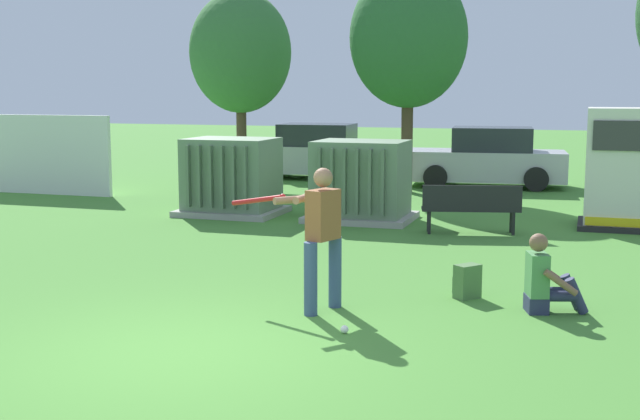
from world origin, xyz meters
TOP-DOWN VIEW (x-y plane):
  - ground_plane at (0.00, 0.00)m, footprint 96.00×96.00m
  - fence_panel at (-9.76, 10.50)m, footprint 4.80×0.12m
  - transformer_west at (-3.35, 8.81)m, footprint 2.10×1.70m
  - transformer_mid_west at (-0.51, 8.87)m, footprint 2.10×1.70m
  - generator_enclosure at (4.51, 9.49)m, footprint 1.60×1.40m
  - park_bench at (1.84, 7.92)m, footprint 1.84×0.81m
  - batter at (0.83, 2.00)m, footprint 1.58×0.84m
  - sports_ball at (1.39, 1.17)m, footprint 0.09×0.09m
  - seated_spectator at (3.44, 2.77)m, footprint 0.78×0.64m
  - backpack at (2.45, 3.15)m, footprint 0.37×0.38m
  - tree_left at (-5.24, 13.77)m, footprint 2.76×2.76m
  - tree_center_left at (-0.62, 13.76)m, footprint 2.99×2.99m
  - parked_car_leftmost at (-3.94, 16.12)m, footprint 4.29×2.09m
  - parked_car_left_of_center at (1.23, 15.58)m, footprint 4.36×2.25m

SIDE VIEW (x-z plane):
  - ground_plane at x=0.00m, z-range 0.00..0.00m
  - sports_ball at x=1.39m, z-range 0.00..0.09m
  - backpack at x=2.45m, z-range -0.01..0.43m
  - seated_spectator at x=3.44m, z-range -0.11..0.86m
  - park_bench at x=1.84m, z-range 0.08..0.99m
  - parked_car_leftmost at x=-3.94m, z-range -0.06..1.56m
  - parked_car_left_of_center at x=1.23m, z-range -0.06..1.56m
  - transformer_west at x=-3.35m, z-range -0.02..1.60m
  - transformer_mid_west at x=-0.51m, z-range -0.02..1.60m
  - batter at x=0.83m, z-range 0.11..1.85m
  - fence_panel at x=-9.76m, z-range 0.00..2.00m
  - generator_enclosure at x=4.51m, z-range -0.01..2.29m
  - tree_left at x=-5.24m, z-range 0.98..6.25m
  - tree_center_left at x=-0.62m, z-range 1.06..6.77m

